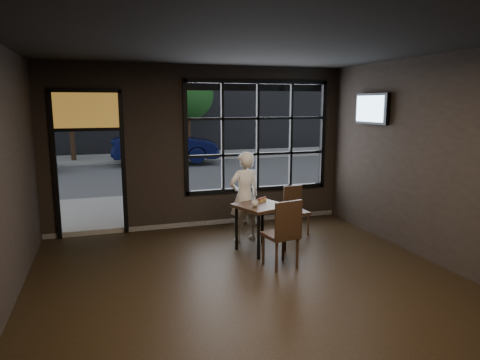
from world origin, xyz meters
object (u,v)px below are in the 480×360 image
object	(u,v)px
chair_near	(280,233)
navy_car	(166,145)
man	(245,197)
cafe_table	(261,228)

from	to	relation	value
chair_near	navy_car	xyz separation A→B (m)	(-0.04, 11.74, 0.26)
man	cafe_table	bearing A→B (deg)	87.66
man	navy_car	xyz separation A→B (m)	(0.08, 10.39, -0.02)
man	navy_car	size ratio (longest dim) A/B	0.39
cafe_table	chair_near	xyz separation A→B (m)	(0.04, -0.75, 0.13)
cafe_table	man	size ratio (longest dim) A/B	0.49
cafe_table	navy_car	size ratio (longest dim) A/B	0.19
navy_car	cafe_table	bearing A→B (deg)	-172.28
cafe_table	man	xyz separation A→B (m)	(-0.08, 0.61, 0.41)
cafe_table	chair_near	bearing A→B (deg)	-107.09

